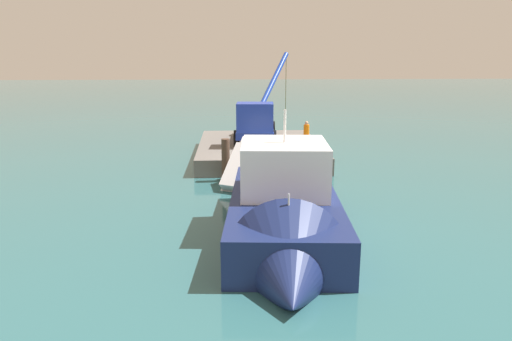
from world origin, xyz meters
TOP-DOWN VIEW (x-y plane):
  - ground at (0.00, 0.00)m, footprint 200.00×200.00m
  - dock at (-4.56, 0.00)m, footprint 10.17×7.66m
  - crane_truck at (-4.86, -0.15)m, footprint 9.71×4.38m
  - dock_worker at (-2.48, 2.72)m, footprint 0.34×0.34m
  - salvaged_car at (2.58, -1.06)m, footprint 4.28×3.53m
  - moored_yacht at (10.34, 0.05)m, footprint 10.83×4.60m
  - piling_near at (1.22, -2.09)m, footprint 0.43×0.43m
  - piling_mid at (1.04, 1.60)m, footprint 0.43×0.43m

SIDE VIEW (x-z plane):
  - ground at x=0.00m, z-range 0.00..0.00m
  - dock at x=-4.56m, z-range 0.00..0.96m
  - salvaged_car at x=2.58m, z-range -1.18..2.46m
  - moored_yacht at x=10.34m, z-range -2.44..3.72m
  - piling_mid at x=1.04m, z-range 0.00..2.12m
  - piling_near at x=1.22m, z-range 0.00..2.26m
  - dock_worker at x=-2.48m, z-range 0.98..2.64m
  - crane_truck at x=-4.86m, z-range -0.54..5.16m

